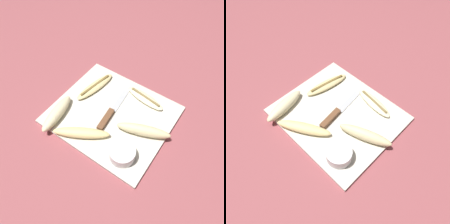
% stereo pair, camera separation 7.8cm
% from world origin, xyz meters
% --- Properties ---
extents(ground_plane, '(4.00, 4.00, 0.00)m').
position_xyz_m(ground_plane, '(0.00, 0.00, 0.00)').
color(ground_plane, '#93474C').
extents(cutting_board, '(0.41, 0.36, 0.01)m').
position_xyz_m(cutting_board, '(0.00, 0.00, 0.01)').
color(cutting_board, beige).
rests_on(cutting_board, ground_plane).
extents(knife, '(0.04, 0.21, 0.02)m').
position_xyz_m(knife, '(0.00, -0.02, 0.02)').
color(knife, brown).
rests_on(knife, cutting_board).
extents(banana_spotted_left, '(0.07, 0.19, 0.02)m').
position_xyz_m(banana_spotted_left, '(-0.12, 0.06, 0.02)').
color(banana_spotted_left, '#DBC684').
rests_on(banana_spotted_left, cutting_board).
extents(banana_soft_right, '(0.18, 0.10, 0.04)m').
position_xyz_m(banana_soft_right, '(0.13, -0.01, 0.03)').
color(banana_soft_right, beige).
rests_on(banana_soft_right, cutting_board).
extents(banana_cream_curved, '(0.07, 0.17, 0.04)m').
position_xyz_m(banana_cream_curved, '(-0.15, -0.12, 0.03)').
color(banana_cream_curved, beige).
rests_on(banana_cream_curved, cutting_board).
extents(banana_pale_long, '(0.16, 0.06, 0.02)m').
position_xyz_m(banana_pale_long, '(0.07, 0.12, 0.02)').
color(banana_pale_long, beige).
rests_on(banana_pale_long, cutting_board).
extents(banana_golden_short, '(0.19, 0.13, 0.03)m').
position_xyz_m(banana_golden_short, '(-0.03, -0.13, 0.03)').
color(banana_golden_short, '#EDD689').
rests_on(banana_golden_short, cutting_board).
extents(prep_bowl, '(0.08, 0.08, 0.04)m').
position_xyz_m(prep_bowl, '(0.12, -0.12, 0.03)').
color(prep_bowl, white).
rests_on(prep_bowl, cutting_board).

